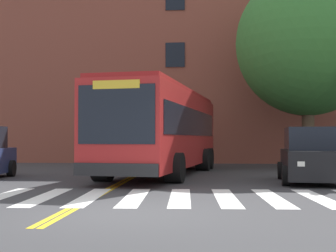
# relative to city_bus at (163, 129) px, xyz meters

# --- Properties ---
(ground_plane) EXTENTS (120.00, 120.00, 0.00)m
(ground_plane) POSITION_rel_city_bus_xyz_m (0.07, -9.64, -1.77)
(ground_plane) COLOR #38383A
(crosswalk) EXTENTS (13.63, 4.16, 0.01)m
(crosswalk) POSITION_rel_city_bus_xyz_m (-0.04, -7.26, -1.77)
(crosswalk) COLOR white
(crosswalk) RESTS_ON ground
(lane_line_yellow_inner) EXTENTS (0.12, 36.00, 0.01)m
(lane_line_yellow_inner) POSITION_rel_city_bus_xyz_m (-1.09, 6.74, -1.77)
(lane_line_yellow_inner) COLOR gold
(lane_line_yellow_inner) RESTS_ON ground
(lane_line_yellow_outer) EXTENTS (0.12, 36.00, 0.01)m
(lane_line_yellow_outer) POSITION_rel_city_bus_xyz_m (-0.93, 6.74, -1.77)
(lane_line_yellow_outer) COLOR gold
(lane_line_yellow_outer) RESTS_ON ground
(city_bus) EXTENTS (4.13, 11.45, 3.30)m
(city_bus) POSITION_rel_city_bus_xyz_m (0.00, 0.00, 0.00)
(city_bus) COLOR #B22323
(city_bus) RESTS_ON ground
(car_black_far_lane) EXTENTS (2.30, 3.93, 1.76)m
(car_black_far_lane) POSITION_rel_city_bus_xyz_m (5.04, -3.15, -0.96)
(car_black_far_lane) COLOR black
(car_black_far_lane) RESTS_ON ground
(street_tree_curbside_large) EXTENTS (9.62, 9.61, 9.40)m
(street_tree_curbside_large) POSITION_rel_city_bus_xyz_m (6.53, 4.24, 4.16)
(street_tree_curbside_large) COLOR brown
(street_tree_curbside_large) RESTS_ON ground
(building_facade) EXTENTS (43.32, 9.53, 11.67)m
(building_facade) POSITION_rel_city_bus_xyz_m (-0.04, 12.81, 4.07)
(building_facade) COLOR brown
(building_facade) RESTS_ON ground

